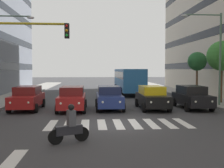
{
  "coord_description": "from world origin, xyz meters",
  "views": [
    {
      "loc": [
        1.45,
        14.38,
        2.95
      ],
      "look_at": [
        -0.2,
        -7.08,
        1.79
      ],
      "focal_mm": 43.22,
      "sensor_mm": 36.0,
      "label": 1
    }
  ],
  "objects_px": {
    "car_0": "(192,97)",
    "bus_behind_traffic": "(129,79)",
    "traffic_light_gantry": "(0,54)",
    "street_lamp_right": "(3,50)",
    "motorcycle_with_rider": "(70,127)",
    "street_tree_2": "(197,62)",
    "street_tree_1": "(222,56)",
    "car_2": "(109,97)",
    "street_lamp_left": "(214,49)",
    "car_3": "(72,98)",
    "car_4": "(27,98)",
    "car_1": "(152,97)"
  },
  "relations": [
    {
      "from": "car_1",
      "to": "street_tree_2",
      "type": "height_order",
      "value": "street_tree_2"
    },
    {
      "from": "car_2",
      "to": "bus_behind_traffic",
      "type": "height_order",
      "value": "bus_behind_traffic"
    },
    {
      "from": "traffic_light_gantry",
      "to": "street_lamp_left",
      "type": "distance_m",
      "value": 15.55
    },
    {
      "from": "traffic_light_gantry",
      "to": "car_1",
      "type": "bearing_deg",
      "value": -149.28
    },
    {
      "from": "car_3",
      "to": "street_tree_1",
      "type": "distance_m",
      "value": 13.01
    },
    {
      "from": "street_tree_2",
      "to": "street_lamp_right",
      "type": "bearing_deg",
      "value": 18.7
    },
    {
      "from": "car_4",
      "to": "bus_behind_traffic",
      "type": "bearing_deg",
      "value": -126.62
    },
    {
      "from": "car_4",
      "to": "motorcycle_with_rider",
      "type": "distance_m",
      "value": 9.98
    },
    {
      "from": "car_2",
      "to": "bus_behind_traffic",
      "type": "distance_m",
      "value": 12.93
    },
    {
      "from": "car_4",
      "to": "car_1",
      "type": "bearing_deg",
      "value": 177.66
    },
    {
      "from": "traffic_light_gantry",
      "to": "street_lamp_right",
      "type": "distance_m",
      "value": 7.16
    },
    {
      "from": "car_4",
      "to": "street_lamp_right",
      "type": "height_order",
      "value": "street_lamp_right"
    },
    {
      "from": "car_4",
      "to": "street_lamp_left",
      "type": "relative_size",
      "value": 0.62
    },
    {
      "from": "bus_behind_traffic",
      "to": "street_lamp_right",
      "type": "distance_m",
      "value": 16.15
    },
    {
      "from": "street_lamp_right",
      "to": "street_tree_2",
      "type": "height_order",
      "value": "street_lamp_right"
    },
    {
      "from": "car_3",
      "to": "street_lamp_left",
      "type": "height_order",
      "value": "street_lamp_left"
    },
    {
      "from": "street_lamp_left",
      "to": "street_tree_2",
      "type": "height_order",
      "value": "street_lamp_left"
    },
    {
      "from": "car_3",
      "to": "car_2",
      "type": "bearing_deg",
      "value": -170.24
    },
    {
      "from": "traffic_light_gantry",
      "to": "street_lamp_right",
      "type": "xyz_separation_m",
      "value": [
        2.02,
        -6.83,
        0.68
      ]
    },
    {
      "from": "car_2",
      "to": "car_3",
      "type": "relative_size",
      "value": 1.0
    },
    {
      "from": "car_1",
      "to": "motorcycle_with_rider",
      "type": "height_order",
      "value": "car_1"
    },
    {
      "from": "motorcycle_with_rider",
      "to": "street_tree_2",
      "type": "relative_size",
      "value": 0.35
    },
    {
      "from": "car_3",
      "to": "street_tree_2",
      "type": "bearing_deg",
      "value": -148.31
    },
    {
      "from": "bus_behind_traffic",
      "to": "car_3",
      "type": "bearing_deg",
      "value": 65.59
    },
    {
      "from": "car_1",
      "to": "car_3",
      "type": "bearing_deg",
      "value": 2.24
    },
    {
      "from": "car_1",
      "to": "car_3",
      "type": "xyz_separation_m",
      "value": [
        5.88,
        0.23,
        0.0
      ]
    },
    {
      "from": "street_lamp_right",
      "to": "street_tree_2",
      "type": "xyz_separation_m",
      "value": [
        -17.54,
        -5.94,
        -0.68
      ]
    },
    {
      "from": "street_lamp_right",
      "to": "motorcycle_with_rider",
      "type": "bearing_deg",
      "value": 119.62
    },
    {
      "from": "car_0",
      "to": "motorcycle_with_rider",
      "type": "height_order",
      "value": "car_0"
    },
    {
      "from": "traffic_light_gantry",
      "to": "street_tree_2",
      "type": "relative_size",
      "value": 1.19
    },
    {
      "from": "motorcycle_with_rider",
      "to": "bus_behind_traffic",
      "type": "bearing_deg",
      "value": -104.0
    },
    {
      "from": "car_0",
      "to": "car_4",
      "type": "xyz_separation_m",
      "value": [
        12.23,
        -0.33,
        0.0
      ]
    },
    {
      "from": "bus_behind_traffic",
      "to": "street_tree_1",
      "type": "relative_size",
      "value": 2.02
    },
    {
      "from": "bus_behind_traffic",
      "to": "traffic_light_gantry",
      "type": "bearing_deg",
      "value": 63.23
    },
    {
      "from": "car_4",
      "to": "traffic_light_gantry",
      "type": "bearing_deg",
      "value": 90.11
    },
    {
      "from": "car_0",
      "to": "bus_behind_traffic",
      "type": "height_order",
      "value": "bus_behind_traffic"
    },
    {
      "from": "car_0",
      "to": "bus_behind_traffic",
      "type": "bearing_deg",
      "value": -76.48
    },
    {
      "from": "car_3",
      "to": "car_4",
      "type": "xyz_separation_m",
      "value": [
        3.3,
        -0.6,
        0.0
      ]
    },
    {
      "from": "car_4",
      "to": "street_lamp_left",
      "type": "distance_m",
      "value": 14.7
    },
    {
      "from": "street_tree_1",
      "to": "car_3",
      "type": "bearing_deg",
      "value": 11.64
    },
    {
      "from": "car_2",
      "to": "street_tree_1",
      "type": "height_order",
      "value": "street_tree_1"
    },
    {
      "from": "car_1",
      "to": "street_lamp_right",
      "type": "distance_m",
      "value": 11.83
    },
    {
      "from": "bus_behind_traffic",
      "to": "street_tree_1",
      "type": "distance_m",
      "value": 12.46
    },
    {
      "from": "car_4",
      "to": "car_3",
      "type": "bearing_deg",
      "value": 169.62
    },
    {
      "from": "car_2",
      "to": "car_1",
      "type": "bearing_deg",
      "value": 175.81
    },
    {
      "from": "car_4",
      "to": "traffic_light_gantry",
      "type": "height_order",
      "value": "traffic_light_gantry"
    },
    {
      "from": "car_4",
      "to": "motorcycle_with_rider",
      "type": "bearing_deg",
      "value": 112.41
    },
    {
      "from": "car_0",
      "to": "car_1",
      "type": "height_order",
      "value": "same"
    },
    {
      "from": "street_tree_1",
      "to": "street_tree_2",
      "type": "xyz_separation_m",
      "value": [
        0.12,
        -5.01,
        -0.32
      ]
    },
    {
      "from": "car_0",
      "to": "street_lamp_right",
      "type": "relative_size",
      "value": 0.64
    }
  ]
}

